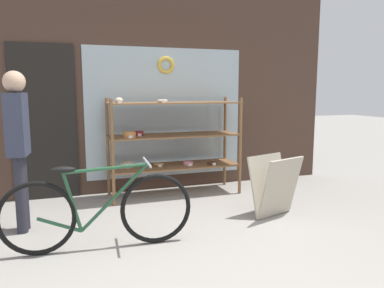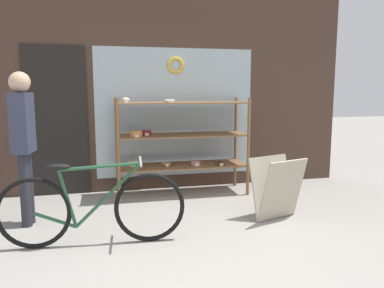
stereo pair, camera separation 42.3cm
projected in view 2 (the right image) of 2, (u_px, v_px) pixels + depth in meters
ground_plane at (210, 263)px, 3.26m from camera, size 30.00×30.00×0.00m
storefront_facade at (159, 61)px, 5.50m from camera, size 5.74×0.13×3.93m
display_case at (179, 137)px, 5.29m from camera, size 1.84×0.58×1.39m
bicycle at (92, 208)px, 3.59m from camera, size 1.78×0.46×0.82m
sandwich_board at (277, 188)px, 4.33m from camera, size 0.66×0.53×0.71m
pedestrian at (23, 136)px, 4.04m from camera, size 0.22×0.34×1.69m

